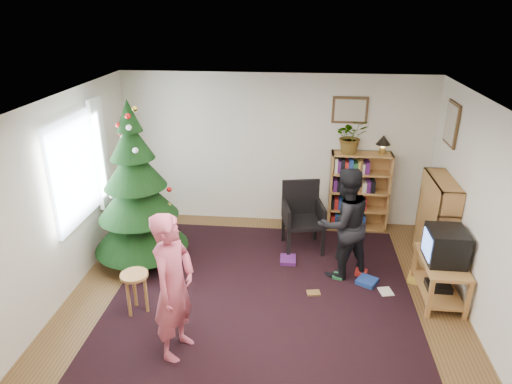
# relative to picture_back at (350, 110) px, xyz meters

# --- Properties ---
(floor) EXTENTS (5.00, 5.00, 0.00)m
(floor) POSITION_rel_picture_back_xyz_m (-1.15, -2.48, -1.95)
(floor) COLOR brown
(floor) RESTS_ON ground
(ceiling) EXTENTS (5.00, 5.00, 0.00)m
(ceiling) POSITION_rel_picture_back_xyz_m (-1.15, -2.48, 0.55)
(ceiling) COLOR white
(ceiling) RESTS_ON wall_back
(wall_back) EXTENTS (5.00, 0.02, 2.50)m
(wall_back) POSITION_rel_picture_back_xyz_m (-1.15, 0.02, -0.70)
(wall_back) COLOR silver
(wall_back) RESTS_ON floor
(wall_left) EXTENTS (0.02, 5.00, 2.50)m
(wall_left) POSITION_rel_picture_back_xyz_m (-3.65, -2.48, -0.70)
(wall_left) COLOR silver
(wall_left) RESTS_ON floor
(wall_right) EXTENTS (0.02, 5.00, 2.50)m
(wall_right) POSITION_rel_picture_back_xyz_m (1.35, -2.48, -0.70)
(wall_right) COLOR silver
(wall_right) RESTS_ON floor
(rug) EXTENTS (3.80, 3.60, 0.02)m
(rug) POSITION_rel_picture_back_xyz_m (-1.15, -2.17, -1.94)
(rug) COLOR black
(rug) RESTS_ON floor
(window_pane) EXTENTS (0.04, 1.20, 1.40)m
(window_pane) POSITION_rel_picture_back_xyz_m (-3.62, -1.88, -0.45)
(window_pane) COLOR silver
(window_pane) RESTS_ON wall_left
(curtain) EXTENTS (0.06, 0.35, 1.60)m
(curtain) POSITION_rel_picture_back_xyz_m (-3.58, -1.18, -0.45)
(curtain) COLOR white
(curtain) RESTS_ON wall_left
(picture_back) EXTENTS (0.55, 0.03, 0.42)m
(picture_back) POSITION_rel_picture_back_xyz_m (0.00, 0.00, 0.00)
(picture_back) COLOR #4C3319
(picture_back) RESTS_ON wall_back
(picture_right) EXTENTS (0.03, 0.50, 0.60)m
(picture_right) POSITION_rel_picture_back_xyz_m (1.33, -0.73, 0.00)
(picture_right) COLOR #4C3319
(picture_right) RESTS_ON wall_right
(christmas_tree) EXTENTS (1.31, 1.31, 2.38)m
(christmas_tree) POSITION_rel_picture_back_xyz_m (-2.95, -1.56, -0.96)
(christmas_tree) COLOR #3F2816
(christmas_tree) RESTS_ON rug
(bookshelf_back) EXTENTS (0.95, 0.30, 1.30)m
(bookshelf_back) POSITION_rel_picture_back_xyz_m (0.23, -0.14, -1.29)
(bookshelf_back) COLOR #A6703B
(bookshelf_back) RESTS_ON floor
(bookshelf_right) EXTENTS (0.30, 0.95, 1.30)m
(bookshelf_right) POSITION_rel_picture_back_xyz_m (1.19, -1.19, -1.29)
(bookshelf_right) COLOR #A6703B
(bookshelf_right) RESTS_ON floor
(tv_stand) EXTENTS (0.49, 0.89, 0.55)m
(tv_stand) POSITION_rel_picture_back_xyz_m (1.07, -2.04, -1.63)
(tv_stand) COLOR #A6703B
(tv_stand) RESTS_ON floor
(crt_tv) EXTENTS (0.45, 0.49, 0.42)m
(crt_tv) POSITION_rel_picture_back_xyz_m (1.07, -2.04, -1.19)
(crt_tv) COLOR black
(crt_tv) RESTS_ON tv_stand
(armchair) EXTENTS (0.67, 0.68, 1.04)m
(armchair) POSITION_rel_picture_back_xyz_m (-0.66, -0.86, -1.39)
(armchair) COLOR black
(armchair) RESTS_ON rug
(stool) EXTENTS (0.33, 0.33, 0.55)m
(stool) POSITION_rel_picture_back_xyz_m (-2.64, -2.72, -1.53)
(stool) COLOR #A6703B
(stool) RESTS_ON floor
(person_standing) EXTENTS (0.53, 0.68, 1.65)m
(person_standing) POSITION_rel_picture_back_xyz_m (-1.98, -3.32, -1.13)
(person_standing) COLOR #BF4C62
(person_standing) RESTS_ON rug
(person_by_chair) EXTENTS (0.95, 0.88, 1.57)m
(person_by_chair) POSITION_rel_picture_back_xyz_m (-0.13, -1.62, -1.17)
(person_by_chair) COLOR black
(person_by_chair) RESTS_ON rug
(potted_plant) EXTENTS (0.56, 0.51, 0.55)m
(potted_plant) POSITION_rel_picture_back_xyz_m (0.03, -0.14, -0.38)
(potted_plant) COLOR gray
(potted_plant) RESTS_ON bookshelf_back
(table_lamp) EXTENTS (0.23, 0.23, 0.30)m
(table_lamp) POSITION_rel_picture_back_xyz_m (0.53, -0.14, -0.45)
(table_lamp) COLOR #A57F33
(table_lamp) RESTS_ON bookshelf_back
(floor_clutter) EXTENTS (1.97, 0.96, 0.08)m
(floor_clutter) POSITION_rel_picture_back_xyz_m (0.03, -1.77, -1.91)
(floor_clutter) COLOR #A51E19
(floor_clutter) RESTS_ON rug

